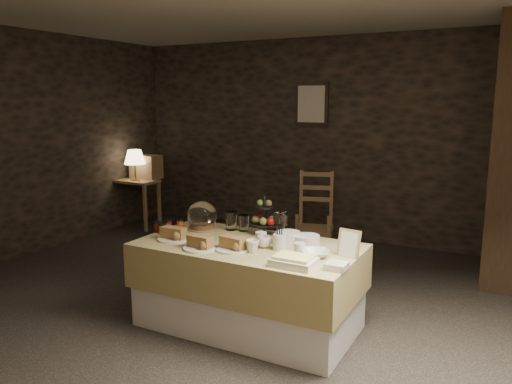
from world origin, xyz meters
The scene contains 28 objects.
ground_plane centered at (0.00, 0.00, 0.00)m, with size 5.50×5.00×0.01m, color black.
room_shell centered at (0.00, 0.00, 1.56)m, with size 5.52×5.02×2.60m.
buffet_table centered at (0.47, -0.37, 0.40)m, with size 1.74×0.92×0.69m.
console_table centered at (-2.50, 1.69, 0.55)m, with size 0.64×0.37×0.69m.
table_lamp centered at (-2.45, 1.64, 1.01)m, with size 0.29×0.29×0.43m.
wine_rack centered at (-2.45, 1.87, 0.86)m, with size 0.42×0.26×0.34m, color #906E48.
chair centered at (0.15, 1.95, 0.42)m, with size 0.53×0.52×0.73m.
timber_column centered at (2.20, 1.48, 1.30)m, with size 0.30×0.30×2.60m, color black.
framed_picture centered at (-0.15, 2.47, 1.75)m, with size 0.45×0.04×0.55m.
plate_stack_a centered at (0.75, -0.22, 0.74)m, with size 0.19×0.19×0.10m, color silver.
plate_stack_b centered at (0.90, -0.20, 0.73)m, with size 0.20×0.20×0.09m, color silver.
cutlery_holder centered at (0.75, -0.39, 0.75)m, with size 0.10×0.10×0.12m, color silver.
cup_a centered at (0.62, -0.39, 0.73)m, with size 0.11×0.11×0.09m, color silver.
cup_b centered at (0.60, -0.54, 0.74)m, with size 0.10×0.10×0.09m, color silver.
mug_c centered at (0.55, -0.31, 0.74)m, with size 0.09×0.09×0.10m, color silver.
mug_d centered at (0.93, -0.43, 0.73)m, with size 0.08×0.08×0.09m, color silver.
bowl centered at (1.05, -0.42, 0.71)m, with size 0.20×0.20×0.05m, color silver.
cake_dome centered at (-0.11, -0.15, 0.79)m, with size 0.26×0.26×0.26m.
fruit_stand centered at (0.45, -0.05, 0.82)m, with size 0.23×0.23×0.33m.
bread_platter_left centered at (-0.13, -0.55, 0.73)m, with size 0.26×0.26×0.11m.
bread_platter_center centered at (0.21, -0.65, 0.73)m, with size 0.26×0.26×0.11m.
bread_platter_right centered at (0.44, -0.56, 0.73)m, with size 0.26×0.26×0.11m.
jam_jars centered at (-0.34, -0.35, 0.73)m, with size 0.18×0.26×0.07m.
tart_dish centered at (0.99, -0.67, 0.72)m, with size 0.30×0.22×0.07m.
square_dish centered at (1.28, -0.61, 0.71)m, with size 0.14×0.14×0.04m, color silver.
menu_frame centered at (1.26, -0.30, 0.78)m, with size 0.17×0.02×0.22m, color #906E48.
storage_jar_a centered at (0.12, -0.05, 0.77)m, with size 0.10×0.10×0.16m, color white.
storage_jar_b centered at (0.24, -0.03, 0.76)m, with size 0.09×0.09×0.14m, color white.
Camera 1 is at (2.30, -3.68, 1.81)m, focal length 35.00 mm.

